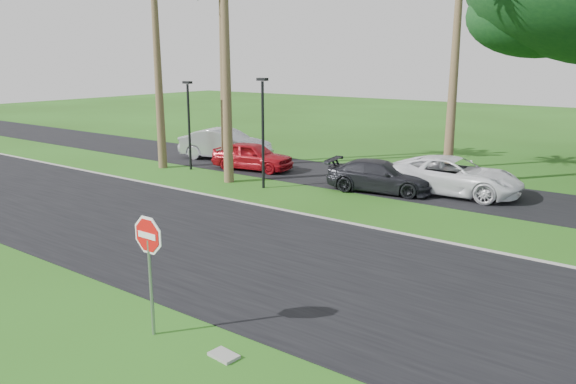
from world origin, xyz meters
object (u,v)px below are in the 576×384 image
(stop_sign_near, at_px, (149,251))
(car_dark, at_px, (380,177))
(car_minivan, at_px, (453,176))
(car_silver, at_px, (225,145))
(car_red, at_px, (253,156))

(stop_sign_near, xyz_separation_m, car_dark, (-2.16, 13.84, -1.13))
(car_minivan, bearing_deg, stop_sign_near, 174.50)
(car_silver, bearing_deg, stop_sign_near, -154.39)
(stop_sign_near, distance_m, car_dark, 14.06)
(stop_sign_near, distance_m, car_silver, 19.98)
(car_red, distance_m, car_dark, 7.24)
(stop_sign_near, bearing_deg, car_red, 123.47)
(stop_sign_near, height_order, car_red, stop_sign_near)
(car_red, distance_m, car_minivan, 9.88)
(car_dark, height_order, car_minivan, car_minivan)
(stop_sign_near, height_order, car_minivan, stop_sign_near)
(car_silver, bearing_deg, car_dark, -112.61)
(car_red, bearing_deg, car_minivan, -94.92)
(stop_sign_near, relative_size, car_minivan, 0.48)
(car_silver, xyz_separation_m, car_dark, (10.32, -1.73, -0.19))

